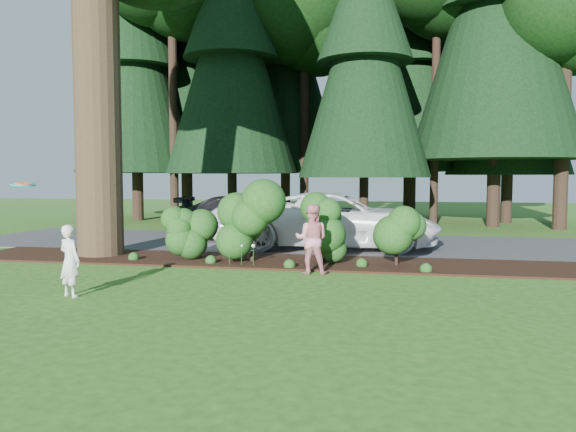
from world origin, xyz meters
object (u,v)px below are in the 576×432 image
(car_white_suv, at_px, (338,220))
(car_dark_suv, at_px, (249,216))
(child, at_px, (70,261))
(adult, at_px, (312,239))
(frisbee, at_px, (23,184))
(car_silver_wagon, at_px, (262,222))

(car_white_suv, height_order, car_dark_suv, car_white_suv)
(child, bearing_deg, adult, -117.91)
(car_white_suv, xyz_separation_m, child, (-4.06, -7.72, -0.22))
(frisbee, bearing_deg, child, -6.81)
(child, relative_size, frisbee, 2.88)
(child, bearing_deg, frisbee, 15.79)
(car_dark_suv, bearing_deg, adult, -160.67)
(car_dark_suv, distance_m, child, 10.39)
(child, xyz_separation_m, frisbee, (-1.00, 0.12, 1.39))
(car_silver_wagon, bearing_deg, frisbee, 163.89)
(car_white_suv, bearing_deg, car_dark_suv, 51.07)
(car_silver_wagon, height_order, adult, adult)
(car_dark_suv, relative_size, frisbee, 11.11)
(car_white_suv, distance_m, adult, 4.47)
(child, xyz_separation_m, adult, (3.95, 3.26, 0.13))
(car_silver_wagon, relative_size, frisbee, 8.89)
(car_white_suv, bearing_deg, frisbee, 144.48)
(car_silver_wagon, relative_size, child, 3.08)
(frisbee, bearing_deg, car_dark_suv, 81.46)
(car_silver_wagon, height_order, frisbee, frisbee)
(car_dark_suv, distance_m, frisbee, 10.45)
(car_silver_wagon, distance_m, child, 9.00)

